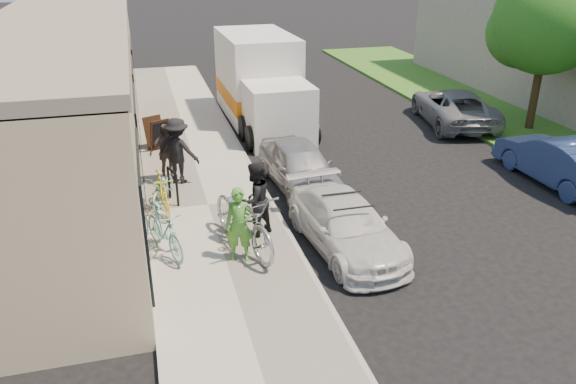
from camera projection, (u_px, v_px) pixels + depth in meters
ground at (323, 260)px, 11.67m from camera, size 120.00×120.00×0.00m
sidewalk at (208, 207)px, 13.81m from camera, size 3.00×34.00×0.15m
curb at (269, 201)px, 14.18m from camera, size 0.12×34.00×0.13m
storefront at (73, 87)px, 16.61m from camera, size 3.60×20.00×4.22m
bike_rack at (173, 182)px, 13.72m from camera, size 0.22×0.59×0.86m
sandwich_board at (157, 133)px, 17.26m from camera, size 0.80×0.80×0.99m
sedan_white at (345, 224)px, 11.93m from camera, size 1.90×3.95×1.15m
sedan_silver at (300, 166)px, 14.86m from camera, size 1.72×3.75×1.25m
moving_truck at (261, 85)px, 20.07m from camera, size 2.44×6.30×3.08m
far_car_blue at (559, 160)px, 15.14m from camera, size 1.48×4.01×1.31m
far_car_gray at (454, 107)px, 20.11m from camera, size 2.95×4.91×1.28m
median_tree at (546, 24)px, 18.22m from camera, size 3.54×3.54×5.42m
tandem_bike at (244, 219)px, 11.59m from camera, size 1.56×2.69×1.34m
woman_rider at (239, 225)px, 11.11m from camera, size 0.64×0.51×1.55m
man_standing at (255, 199)px, 12.06m from camera, size 1.02×0.96×1.67m
cruiser_bike_a at (164, 231)px, 11.44m from camera, size 1.06×1.77×1.03m
cruiser_bike_b at (163, 188)px, 13.69m from camera, size 1.03×1.62×0.80m
cruiser_bike_c at (162, 193)px, 13.27m from camera, size 0.65×1.63×0.95m
bystander_a at (178, 151)px, 14.72m from camera, size 1.32×1.14×1.77m
bystander_b at (166, 152)px, 14.93m from camera, size 0.99×0.67×1.56m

